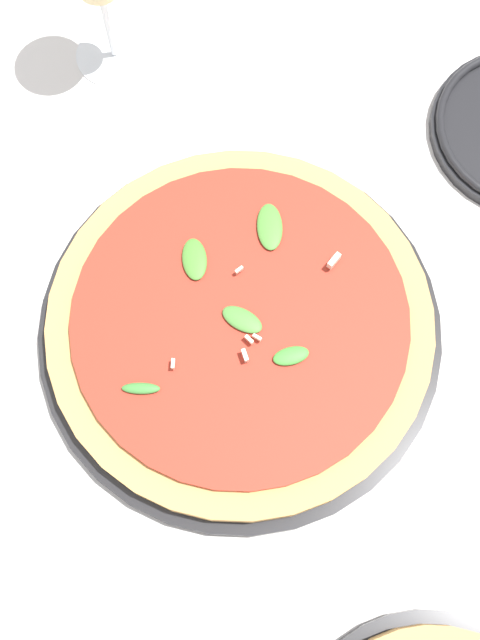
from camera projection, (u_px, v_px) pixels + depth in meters
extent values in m
plane|color=silver|center=(252.00, 297.00, 0.67)|extent=(6.00, 6.00, 0.00)
cylinder|color=black|center=(240.00, 329.00, 0.65)|extent=(0.35, 0.35, 0.01)
cylinder|color=tan|center=(240.00, 323.00, 0.64)|extent=(0.33, 0.33, 0.02)
cylinder|color=#A82D1E|center=(240.00, 319.00, 0.63)|extent=(0.29, 0.29, 0.01)
ellipsoid|color=#488136|center=(242.00, 320.00, 0.62)|extent=(0.04, 0.04, 0.01)
ellipsoid|color=#467E2E|center=(195.00, 259.00, 0.64)|extent=(0.02, 0.04, 0.01)
ellipsoid|color=#418E35|center=(291.00, 356.00, 0.61)|extent=(0.03, 0.02, 0.01)
ellipsoid|color=#3B7E36|center=(141.00, 388.00, 0.60)|extent=(0.03, 0.01, 0.01)
ellipsoid|color=#488332|center=(270.00, 227.00, 0.65)|extent=(0.02, 0.05, 0.01)
cube|color=#EFE5C6|center=(239.00, 270.00, 0.63)|extent=(0.01, 0.01, 0.00)
cube|color=#EFE5C6|center=(249.00, 340.00, 0.61)|extent=(0.01, 0.01, 0.00)
cube|color=#EFE5C6|center=(245.00, 355.00, 0.61)|extent=(0.01, 0.01, 0.01)
cube|color=#EFE5C6|center=(334.00, 261.00, 0.63)|extent=(0.01, 0.01, 0.01)
cube|color=#EFE5C6|center=(173.00, 364.00, 0.61)|extent=(0.00, 0.01, 0.00)
cube|color=#EFE5C6|center=(259.00, 337.00, 0.61)|extent=(0.01, 0.01, 0.00)
cylinder|color=white|center=(115.00, 54.00, 0.75)|extent=(0.08, 0.08, 0.00)
cylinder|color=white|center=(108.00, 24.00, 0.71)|extent=(0.01, 0.01, 0.08)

